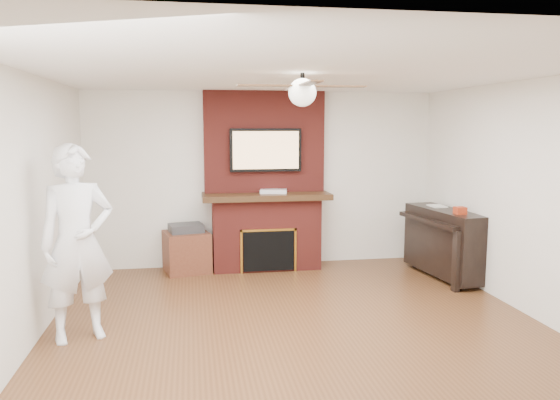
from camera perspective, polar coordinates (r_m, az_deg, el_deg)
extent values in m
cube|color=#4C2C16|center=(5.55, 2.21, -14.51)|extent=(5.36, 5.86, 0.18)
cube|color=white|center=(5.17, 2.37, 14.15)|extent=(5.36, 5.86, 0.18)
cube|color=silver|center=(7.98, -1.83, 2.26)|extent=(5.36, 0.18, 2.50)
cube|color=silver|center=(2.55, 15.49, -9.98)|extent=(5.36, 0.18, 2.50)
cube|color=silver|center=(5.32, -26.19, -1.29)|extent=(0.18, 5.86, 2.50)
cube|color=silver|center=(6.25, 26.22, -0.06)|extent=(0.18, 5.86, 2.50)
cube|color=maroon|center=(7.75, -1.48, -3.50)|extent=(1.50, 0.50, 1.00)
cube|color=black|center=(7.64, -1.46, 0.43)|extent=(1.78, 0.64, 0.08)
cube|color=maroon|center=(7.76, -1.66, 6.10)|extent=(1.70, 0.20, 1.42)
cube|color=black|center=(7.55, -1.21, -5.33)|extent=(0.70, 0.06, 0.55)
cube|color=#BF8C2D|center=(7.48, -1.20, -3.18)|extent=(0.78, 0.02, 0.03)
cube|color=#BF8C2D|center=(7.50, -4.05, -5.43)|extent=(0.03, 0.02, 0.61)
cube|color=#BF8C2D|center=(7.60, 1.61, -5.24)|extent=(0.03, 0.02, 0.61)
cube|color=black|center=(7.62, -1.51, 5.24)|extent=(1.00, 0.07, 0.60)
cube|color=#E6B479|center=(7.58, -1.47, 5.23)|extent=(0.92, 0.01, 0.52)
cylinder|color=black|center=(5.16, 2.36, 12.38)|extent=(0.04, 0.04, 0.14)
sphere|color=white|center=(5.15, 2.35, 11.16)|extent=(0.26, 0.26, 0.26)
cube|color=black|center=(5.23, 5.97, 11.73)|extent=(0.55, 0.11, 0.01)
cube|color=black|center=(5.48, 1.64, 11.59)|extent=(0.11, 0.55, 0.01)
cube|color=black|center=(5.10, -1.36, 11.88)|extent=(0.55, 0.11, 0.01)
cube|color=black|center=(4.83, 3.17, 12.10)|extent=(0.11, 0.55, 0.01)
imported|color=white|center=(5.44, -20.44, -4.24)|extent=(0.80, 0.68, 1.86)
cube|color=#522617|center=(7.71, -9.73, -5.35)|extent=(0.69, 0.69, 0.56)
cube|color=#2D2D30|center=(7.64, -9.79, -2.91)|extent=(0.51, 0.45, 0.11)
cube|color=black|center=(7.60, 16.83, -4.18)|extent=(0.58, 1.44, 0.86)
cube|color=black|center=(7.01, 17.94, -6.11)|extent=(0.06, 0.11, 0.76)
cube|color=black|center=(8.12, 13.90, -4.10)|extent=(0.06, 0.11, 0.76)
cube|color=black|center=(7.45, 15.28, -2.08)|extent=(0.31, 1.30, 0.05)
cube|color=silver|center=(7.77, 16.08, -0.61)|extent=(0.19, 0.27, 0.01)
cube|color=#A52E14|center=(7.19, 18.30, -1.05)|extent=(0.13, 0.13, 0.09)
cube|color=silver|center=(7.62, -0.68, 0.92)|extent=(0.40, 0.28, 0.05)
cylinder|color=orange|center=(7.65, -3.09, -7.02)|extent=(0.07, 0.07, 0.13)
cylinder|color=#347C31|center=(7.68, -0.86, -7.07)|extent=(0.07, 0.07, 0.10)
cylinder|color=beige|center=(7.69, -1.19, -6.99)|extent=(0.08, 0.08, 0.11)
cylinder|color=teal|center=(7.72, 0.29, -7.05)|extent=(0.06, 0.06, 0.08)
cylinder|color=olive|center=(7.64, -3.14, -7.15)|extent=(0.07, 0.07, 0.10)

